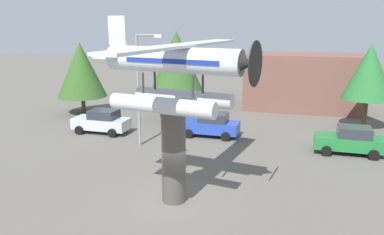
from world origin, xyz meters
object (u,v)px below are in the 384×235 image
Objects in this scene: display_pedestal at (174,156)px; storefront_building at (304,82)px; tree_east at (176,63)px; tree_center_back at (369,72)px; streetlight_primary at (141,82)px; tree_west at (81,70)px; floatplane_monument at (175,71)px; car_near_silver at (102,121)px; car_mid_blue at (211,124)px; car_far_green at (350,140)px.

storefront_building is at bearing 75.98° from display_pedestal.
tree_east is 1.13× the size of tree_center_back.
tree_west is at bearing 140.89° from streetlight_primary.
floatplane_monument is 15.75m from tree_east.
streetlight_primary is 1.00× the size of tree_east.
display_pedestal is 19.07m from tree_center_back.
car_near_silver is 8.15m from car_mid_blue.
tree_east reaches higher than streetlight_primary.
streetlight_primary reaches higher than storefront_building.
car_near_silver and car_mid_blue have the same top height.
tree_center_back is (10.04, 16.00, -1.59)m from floatplane_monument.
tree_east is (-4.78, 14.89, 2.64)m from display_pedestal.
tree_center_back is (19.01, 6.67, 3.57)m from car_near_silver.
car_mid_blue is at bearing -119.09° from storefront_building.
floatplane_monument is 1.41× the size of tree_east.
tree_west is 0.97× the size of tree_center_back.
storefront_building is at bearing 21.36° from tree_west.
car_far_green is at bearing -76.55° from storefront_building.
floatplane_monument is 18.95m from tree_center_back.
car_mid_blue is 0.39× the size of storefront_building.
car_far_green is at bearing -22.58° from tree_east.
display_pedestal is 0.59× the size of tree_east.
car_near_silver is 0.66× the size of tree_west.
storefront_building is at bearing 55.23° from streetlight_primary.
tree_west reaches higher than car_mid_blue.
tree_east is at bearing -22.58° from car_far_green.
car_far_green is 14.93m from tree_east.
tree_east reaches higher than car_mid_blue.
car_near_silver is at bearing 143.31° from floatplane_monument.
display_pedestal is at bearing -46.95° from tree_west.
storefront_building is at bearing 34.68° from tree_east.
floatplane_monument reaches higher than display_pedestal.
car_near_silver is 7.70m from tree_west.
storefront_building is 1.69× the size of tree_west.
car_far_green is 0.66× the size of tree_west.
display_pedestal reaches higher than car_mid_blue.
floatplane_monument is at bearing -71.77° from tree_east.
streetlight_primary reaches higher than display_pedestal.
car_mid_blue is 13.70m from tree_west.
storefront_building reaches higher than display_pedestal.
display_pedestal is at bearing -122.49° from tree_center_back.
floatplane_monument is 13.93m from car_near_silver.
car_mid_blue is 12.70m from tree_center_back.
tree_west reaches higher than car_near_silver.
car_mid_blue is at bearing 94.33° from display_pedestal.
car_near_silver is 7.94m from tree_east.
display_pedestal is at bearing -180.00° from floatplane_monument.
tree_center_back is (14.87, 8.66, 0.13)m from streetlight_primary.
display_pedestal is 1.04× the size of car_near_silver.
floatplane_monument reaches higher than tree_center_back.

